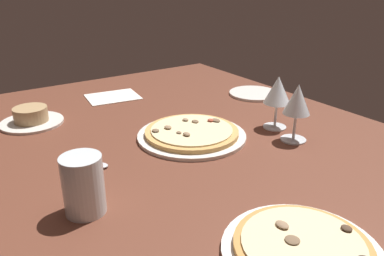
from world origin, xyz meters
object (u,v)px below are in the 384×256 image
at_px(pizza_side, 302,249).
at_px(wine_glass_near, 278,92).
at_px(paper_menu, 113,97).
at_px(water_glass, 84,189).
at_px(pizza_main, 191,134).
at_px(side_plate, 254,93).
at_px(spoon, 98,168).
at_px(ramekin_on_saucer, 31,117).
at_px(wine_glass_far, 297,102).

xyz_separation_m(pizza_side, wine_glass_near, (0.43, -0.37, 0.10)).
bearing_deg(paper_menu, pizza_side, -177.74).
relative_size(wine_glass_near, water_glass, 1.32).
distance_m(water_glass, paper_menu, 0.73).
distance_m(pizza_main, paper_menu, 0.47).
height_order(water_glass, side_plate, water_glass).
xyz_separation_m(pizza_side, spoon, (0.47, 0.17, -0.01)).
height_order(side_plate, paper_menu, side_plate).
bearing_deg(ramekin_on_saucer, wine_glass_near, -126.49).
relative_size(water_glass, side_plate, 0.64).
bearing_deg(spoon, wine_glass_near, -94.72).
xyz_separation_m(pizza_main, paper_menu, (0.47, 0.03, -0.01)).
relative_size(ramekin_on_saucer, side_plate, 1.01).
bearing_deg(side_plate, water_glass, 115.92).
bearing_deg(pizza_main, side_plate, -64.46).
relative_size(wine_glass_far, water_glass, 1.35).
distance_m(pizza_main, wine_glass_near, 0.28).
bearing_deg(wine_glass_far, paper_menu, 21.93).
xyz_separation_m(water_glass, paper_menu, (0.65, -0.34, -0.05)).
xyz_separation_m(pizza_main, spoon, (-0.03, 0.29, -0.01)).
xyz_separation_m(pizza_main, water_glass, (-0.18, 0.37, 0.04)).
distance_m(pizza_main, wine_glass_far, 0.30).
bearing_deg(water_glass, paper_menu, -27.31).
xyz_separation_m(ramekin_on_saucer, spoon, (-0.39, -0.06, -0.02)).
bearing_deg(paper_menu, pizza_main, -168.74).
relative_size(pizza_main, side_plate, 1.65).
xyz_separation_m(wine_glass_far, water_glass, (-0.01, 0.59, -0.06)).
bearing_deg(spoon, water_glass, 150.90).
bearing_deg(wine_glass_near, spoon, 85.28).
bearing_deg(side_plate, pizza_main, 115.54).
distance_m(wine_glass_near, side_plate, 0.34).
bearing_deg(paper_menu, side_plate, -113.26).
xyz_separation_m(side_plate, paper_menu, (0.27, 0.45, -0.00)).
bearing_deg(pizza_main, pizza_side, 166.91).
bearing_deg(side_plate, spoon, 108.35).
relative_size(pizza_main, spoon, 3.53).
bearing_deg(wine_glass_near, ramekin_on_saucer, 53.51).
xyz_separation_m(side_plate, spoon, (-0.23, 0.71, 0.00)).
xyz_separation_m(pizza_main, wine_glass_near, (-0.08, -0.25, 0.10)).
height_order(ramekin_on_saucer, paper_menu, ramekin_on_saucer).
bearing_deg(pizza_side, pizza_main, -13.09).
bearing_deg(ramekin_on_saucer, pizza_main, -136.38).
distance_m(pizza_main, side_plate, 0.47).
bearing_deg(wine_glass_far, pizza_side, 134.03).
bearing_deg(paper_menu, spoon, 160.43).
height_order(water_glass, paper_menu, water_glass).
bearing_deg(side_plate, paper_menu, 59.54).
bearing_deg(ramekin_on_saucer, spoon, -171.64).
distance_m(pizza_side, wine_glass_far, 0.49).
bearing_deg(wine_glass_far, water_glass, 90.96).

